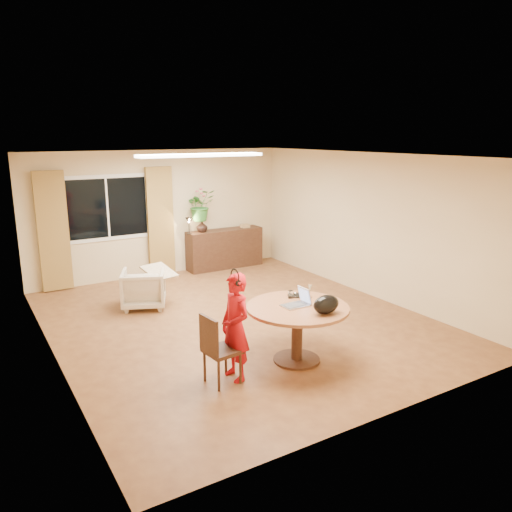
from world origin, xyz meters
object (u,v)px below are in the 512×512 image
(dining_chair, at_px, (222,349))
(sideboard, at_px, (225,249))
(child, at_px, (235,327))
(armchair, at_px, (144,288))
(dining_table, at_px, (297,318))

(dining_chair, bearing_deg, sideboard, 55.49)
(child, xyz_separation_m, sideboard, (2.32, 4.69, -0.23))
(dining_chair, distance_m, armchair, 3.10)
(sideboard, bearing_deg, dining_table, -106.65)
(dining_table, height_order, armchair, dining_table)
(armchair, bearing_deg, sideboard, -123.08)
(dining_chair, distance_m, child, 0.30)
(child, relative_size, sideboard, 0.77)
(dining_table, distance_m, armchair, 3.25)
(child, bearing_deg, dining_table, 86.95)
(armchair, bearing_deg, dining_chair, 111.57)
(dining_table, distance_m, dining_chair, 1.12)
(dining_table, height_order, dining_chair, dining_chair)
(dining_chair, xyz_separation_m, child, (0.19, 0.02, 0.23))
(dining_table, xyz_separation_m, sideboard, (1.40, 4.69, -0.17))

